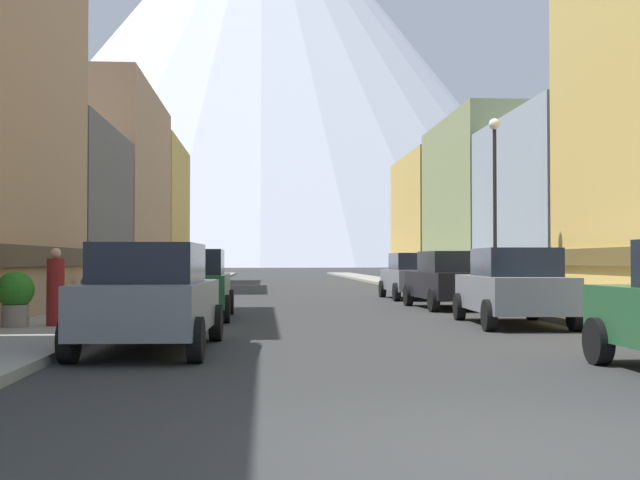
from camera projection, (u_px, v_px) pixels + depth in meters
name	position (u px, v px, depth m)	size (l,w,h in m)	color
ground_plane	(511.00, 452.00, 6.48)	(400.00, 400.00, 0.00)	#303030
sidewalk_left	(177.00, 289.00, 40.97)	(2.50, 100.00, 0.15)	gray
sidewalk_right	(426.00, 289.00, 41.81)	(2.50, 100.00, 0.15)	gray
storefront_left_2	(4.00, 217.00, 30.42)	(8.28, 8.93, 6.44)	#66605B
storefront_left_3	(81.00, 194.00, 42.14)	(7.85, 13.60, 10.07)	tan
storefront_left_4	(118.00, 215.00, 55.55)	(8.84, 12.22, 9.36)	#D8B259
storefront_right_2	(601.00, 211.00, 32.90)	(8.14, 10.08, 7.23)	#99A5B2
storefront_right_3	(520.00, 207.00, 44.07)	(8.59, 11.73, 8.97)	#8C9966
storefront_right_4	(450.00, 222.00, 56.25)	(6.65, 11.84, 8.55)	#D8B259
car_left_0	(151.00, 297.00, 13.66)	(2.18, 4.45, 1.78)	slate
car_left_1	(192.00, 284.00, 21.30)	(2.10, 4.42, 1.78)	#265933
car_right_1	(513.00, 286.00, 19.09)	(2.24, 4.48, 1.78)	slate
car_right_2	(449.00, 280.00, 25.67)	(2.25, 4.49, 1.78)	black
car_right_3	(413.00, 276.00, 31.99)	(2.12, 4.43, 1.78)	slate
potted_plant_0	(15.00, 296.00, 16.85)	(0.76, 0.76, 1.13)	gray
potted_plant_2	(92.00, 287.00, 24.30)	(0.64, 0.64, 0.97)	brown
pedestrian_0	(518.00, 278.00, 26.71)	(0.36, 0.36, 1.69)	maroon
pedestrian_1	(56.00, 290.00, 17.13)	(0.36, 0.36, 1.61)	maroon
streetlamp_right	(495.00, 182.00, 26.21)	(0.36, 0.36, 5.86)	black
mountain_backdrop	(262.00, 61.00, 267.24)	(200.45, 200.45, 131.47)	silver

